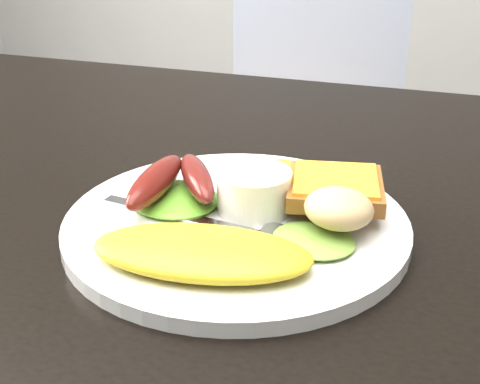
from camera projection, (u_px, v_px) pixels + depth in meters
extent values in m
cube|color=black|center=(276.00, 224.00, 0.61)|extent=(1.20, 0.80, 0.04)
cube|color=#9D704C|center=(299.00, 146.00, 1.54)|extent=(0.48, 0.48, 0.05)
cylinder|color=white|center=(236.00, 226.00, 0.55)|extent=(0.28, 0.28, 0.01)
ellipsoid|color=#5B961A|center=(174.00, 199.00, 0.57)|extent=(0.11, 0.10, 0.01)
ellipsoid|color=#639936|center=(314.00, 240.00, 0.51)|extent=(0.08, 0.08, 0.01)
ellipsoid|color=gold|center=(202.00, 252.00, 0.48)|extent=(0.17, 0.10, 0.02)
ellipsoid|color=maroon|center=(155.00, 181.00, 0.56)|extent=(0.03, 0.11, 0.03)
ellipsoid|color=maroon|center=(197.00, 178.00, 0.57)|extent=(0.07, 0.09, 0.02)
cylinder|color=white|center=(254.00, 192.00, 0.55)|extent=(0.07, 0.07, 0.04)
cube|color=#965118|center=(303.00, 188.00, 0.59)|extent=(0.08, 0.08, 0.01)
cube|color=#98421A|center=(335.00, 188.00, 0.55)|extent=(0.09, 0.09, 0.01)
ellipsoid|color=beige|center=(339.00, 208.00, 0.51)|extent=(0.07, 0.07, 0.03)
cube|color=#ADAFB7|center=(179.00, 216.00, 0.55)|extent=(0.14, 0.03, 0.00)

